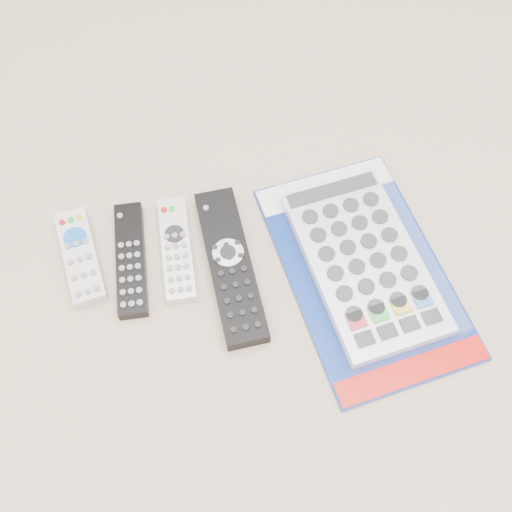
{
  "coord_description": "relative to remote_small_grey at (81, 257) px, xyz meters",
  "views": [
    {
      "loc": [
        -0.02,
        -0.37,
        0.76
      ],
      "look_at": [
        0.04,
        0.02,
        0.01
      ],
      "focal_mm": 40.0,
      "sensor_mm": 36.0,
      "label": 1
    }
  ],
  "objects": [
    {
      "name": "remote_small_grey",
      "position": [
        0.0,
        0.0,
        0.0
      ],
      "size": [
        0.08,
        0.16,
        0.02
      ],
      "rotation": [
        0.0,
        0.0,
        0.19
      ],
      "color": "#BABABD",
      "rests_on": "ground"
    },
    {
      "name": "remote_silver_dvd",
      "position": [
        0.14,
        -0.01,
        -0.0
      ],
      "size": [
        0.04,
        0.17,
        0.02
      ],
      "rotation": [
        0.0,
        0.0,
        0.01
      ],
      "color": "silver",
      "rests_on": "ground"
    },
    {
      "name": "remote_large_black",
      "position": [
        0.22,
        -0.05,
        0.0
      ],
      "size": [
        0.08,
        0.26,
        0.03
      ],
      "rotation": [
        0.0,
        0.0,
        0.08
      ],
      "color": "black",
      "rests_on": "ground"
    },
    {
      "name": "jumbo_remote_packaged",
      "position": [
        0.41,
        -0.08,
        0.01
      ],
      "size": [
        0.28,
        0.4,
        0.05
      ],
      "rotation": [
        0.0,
        0.0,
        0.17
      ],
      "color": "navy",
      "rests_on": "ground"
    },
    {
      "name": "remote_slim_black",
      "position": [
        0.07,
        -0.02,
        -0.0
      ],
      "size": [
        0.04,
        0.19,
        0.02
      ],
      "rotation": [
        0.0,
        0.0,
        -0.01
      ],
      "color": "black",
      "rests_on": "ground"
    }
  ]
}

